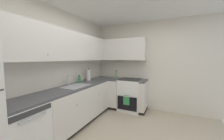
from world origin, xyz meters
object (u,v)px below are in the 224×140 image
(dishwasher, at_px, (20,134))
(oil_bottle, at_px, (116,75))
(paper_towel_roll, at_px, (89,75))
(soap_bottle, at_px, (79,79))
(oven_range, at_px, (130,94))

(dishwasher, height_order, oil_bottle, oil_bottle)
(dishwasher, relative_size, oil_bottle, 3.33)
(paper_towel_roll, bearing_deg, soap_bottle, 176.91)
(oven_range, height_order, paper_towel_roll, paper_towel_roll)
(oven_range, distance_m, paper_towel_roll, 1.34)
(dishwasher, relative_size, soap_bottle, 4.35)
(dishwasher, distance_m, oil_bottle, 2.63)
(paper_towel_roll, bearing_deg, oven_range, -58.10)
(soap_bottle, relative_size, paper_towel_roll, 0.56)
(dishwasher, xyz_separation_m, paper_towel_roll, (1.91, 0.16, 0.61))
(soap_bottle, height_order, oil_bottle, oil_bottle)
(soap_bottle, distance_m, oil_bottle, 1.16)
(dishwasher, relative_size, oven_range, 0.82)
(oil_bottle, bearing_deg, paper_towel_roll, 136.74)
(soap_bottle, relative_size, oil_bottle, 0.76)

